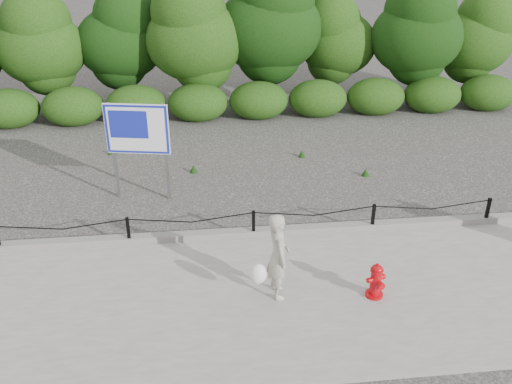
{
  "coord_description": "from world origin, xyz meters",
  "views": [
    {
      "loc": [
        -1.0,
        -9.47,
        5.89
      ],
      "look_at": [
        0.07,
        0.2,
        1.0
      ],
      "focal_mm": 38.0,
      "sensor_mm": 36.0,
      "label": 1
    }
  ],
  "objects": [
    {
      "name": "pedestrian",
      "position": [
        0.19,
        -1.95,
        0.85
      ],
      "size": [
        0.7,
        0.59,
        1.57
      ],
      "rotation": [
        0.0,
        0.0,
        1.63
      ],
      "color": "#ABA492",
      "rests_on": "sidewalk"
    },
    {
      "name": "chain_barrier",
      "position": [
        0.0,
        0.0,
        0.46
      ],
      "size": [
        10.06,
        0.06,
        0.6
      ],
      "color": "black",
      "rests_on": "sidewalk"
    },
    {
      "name": "sidewalk",
      "position": [
        0.0,
        -2.0,
        0.04
      ],
      "size": [
        14.0,
        4.0,
        0.08
      ],
      "primitive_type": "cube",
      "color": "gray",
      "rests_on": "ground"
    },
    {
      "name": "fire_hydrant",
      "position": [
        1.87,
        -2.18,
        0.39
      ],
      "size": [
        0.38,
        0.39,
        0.66
      ],
      "rotation": [
        0.0,
        0.0,
        0.3
      ],
      "color": "#BA060E",
      "rests_on": "sidewalk"
    },
    {
      "name": "treeline",
      "position": [
        0.28,
        8.92,
        2.5
      ],
      "size": [
        20.11,
        3.46,
        4.8
      ],
      "color": "black",
      "rests_on": "ground"
    },
    {
      "name": "curb",
      "position": [
        0.0,
        0.05,
        0.15
      ],
      "size": [
        14.0,
        0.22,
        0.14
      ],
      "primitive_type": "cube",
      "color": "slate",
      "rests_on": "sidewalk"
    },
    {
      "name": "advertising_sign",
      "position": [
        -2.38,
        2.14,
        1.63
      ],
      "size": [
        1.43,
        0.37,
        2.32
      ],
      "rotation": [
        0.0,
        0.0,
        -0.19
      ],
      "color": "slate",
      "rests_on": "ground"
    },
    {
      "name": "ground",
      "position": [
        0.0,
        0.0,
        0.0
      ],
      "size": [
        90.0,
        90.0,
        0.0
      ],
      "primitive_type": "plane",
      "color": "#2D2B28",
      "rests_on": "ground"
    }
  ]
}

